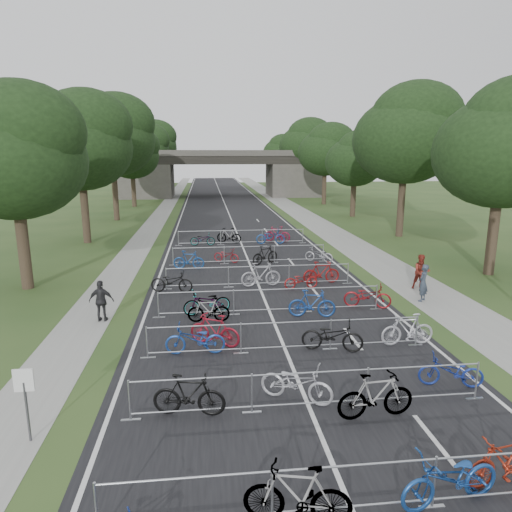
{
  "coord_description": "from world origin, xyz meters",
  "views": [
    {
      "loc": [
        -2.61,
        -6.98,
        6.57
      ],
      "look_at": [
        0.09,
        17.14,
        1.1
      ],
      "focal_mm": 32.0,
      "sensor_mm": 36.0,
      "label": 1
    }
  ],
  "objects_px": {
    "bike_2": "(451,480)",
    "pedestrian_b": "(421,272)",
    "pedestrian_a": "(423,283)",
    "bike_1": "(298,495)",
    "pedestrian_c": "(101,301)",
    "park_sign": "(25,392)",
    "overpass_bridge": "(221,173)"
  },
  "relations": [
    {
      "from": "overpass_bridge",
      "to": "bike_1",
      "type": "relative_size",
      "value": 15.7
    },
    {
      "from": "overpass_bridge",
      "to": "pedestrian_a",
      "type": "bearing_deg",
      "value": -82.4
    },
    {
      "from": "bike_1",
      "to": "pedestrian_b",
      "type": "relative_size",
      "value": 1.14
    },
    {
      "from": "bike_1",
      "to": "pedestrian_a",
      "type": "bearing_deg",
      "value": 158.02
    },
    {
      "from": "park_sign",
      "to": "pedestrian_b",
      "type": "bearing_deg",
      "value": 36.03
    },
    {
      "from": "overpass_bridge",
      "to": "park_sign",
      "type": "distance_m",
      "value": 62.41
    },
    {
      "from": "park_sign",
      "to": "bike_2",
      "type": "bearing_deg",
      "value": -18.94
    },
    {
      "from": "bike_1",
      "to": "bike_2",
      "type": "xyz_separation_m",
      "value": [
        2.97,
        0.11,
        -0.03
      ]
    },
    {
      "from": "bike_1",
      "to": "pedestrian_b",
      "type": "distance_m",
      "value": 16.45
    },
    {
      "from": "bike_2",
      "to": "park_sign",
      "type": "bearing_deg",
      "value": -119.43
    },
    {
      "from": "pedestrian_a",
      "to": "pedestrian_c",
      "type": "relative_size",
      "value": 1.02
    },
    {
      "from": "bike_1",
      "to": "pedestrian_c",
      "type": "bearing_deg",
      "value": -140.03
    },
    {
      "from": "bike_1",
      "to": "bike_2",
      "type": "height_order",
      "value": "bike_1"
    },
    {
      "from": "bike_2",
      "to": "pedestrian_b",
      "type": "xyz_separation_m",
      "value": [
        6.02,
        13.67,
        0.31
      ]
    },
    {
      "from": "overpass_bridge",
      "to": "bike_2",
      "type": "xyz_separation_m",
      "value": [
        1.88,
        -64.98,
        -2.97
      ]
    },
    {
      "from": "overpass_bridge",
      "to": "bike_2",
      "type": "relative_size",
      "value": 14.55
    },
    {
      "from": "pedestrian_a",
      "to": "pedestrian_c",
      "type": "xyz_separation_m",
      "value": [
        -13.89,
        -0.99,
        -0.02
      ]
    },
    {
      "from": "bike_2",
      "to": "pedestrian_c",
      "type": "xyz_separation_m",
      "value": [
        -8.68,
        10.84,
        0.28
      ]
    },
    {
      "from": "pedestrian_a",
      "to": "pedestrian_b",
      "type": "xyz_separation_m",
      "value": [
        0.81,
        1.83,
        0.01
      ]
    },
    {
      "from": "bike_1",
      "to": "pedestrian_b",
      "type": "xyz_separation_m",
      "value": [
        8.99,
        13.77,
        0.27
      ]
    },
    {
      "from": "park_sign",
      "to": "pedestrian_a",
      "type": "xyz_separation_m",
      "value": [
        13.89,
        8.86,
        -0.41
      ]
    },
    {
      "from": "bike_2",
      "to": "overpass_bridge",
      "type": "bearing_deg",
      "value": 171.17
    },
    {
      "from": "pedestrian_b",
      "to": "bike_1",
      "type": "bearing_deg",
      "value": -116.74
    },
    {
      "from": "pedestrian_a",
      "to": "park_sign",
      "type": "bearing_deg",
      "value": -11.71
    },
    {
      "from": "overpass_bridge",
      "to": "bike_1",
      "type": "distance_m",
      "value": 65.16
    },
    {
      "from": "bike_2",
      "to": "pedestrian_a",
      "type": "relative_size",
      "value": 1.25
    },
    {
      "from": "park_sign",
      "to": "pedestrian_c",
      "type": "distance_m",
      "value": 7.88
    },
    {
      "from": "park_sign",
      "to": "bike_2",
      "type": "height_order",
      "value": "park_sign"
    },
    {
      "from": "pedestrian_a",
      "to": "pedestrian_b",
      "type": "distance_m",
      "value": 2.0
    },
    {
      "from": "pedestrian_a",
      "to": "pedestrian_c",
      "type": "height_order",
      "value": "pedestrian_a"
    },
    {
      "from": "bike_1",
      "to": "bike_2",
      "type": "bearing_deg",
      "value": 104.49
    },
    {
      "from": "overpass_bridge",
      "to": "pedestrian_a",
      "type": "xyz_separation_m",
      "value": [
        7.09,
        -53.14,
        -2.68
      ]
    }
  ]
}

